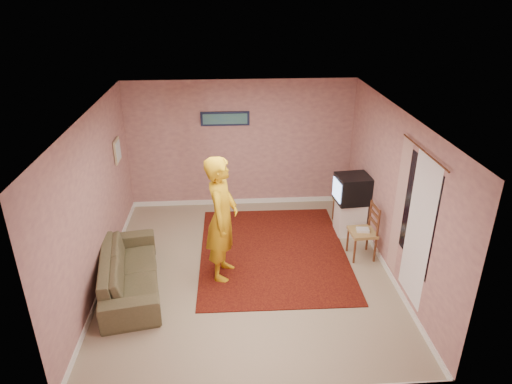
{
  "coord_description": "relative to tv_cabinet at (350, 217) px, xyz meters",
  "views": [
    {
      "loc": [
        -0.29,
        -6.17,
        4.26
      ],
      "look_at": [
        0.17,
        0.6,
        1.13
      ],
      "focal_mm": 32.0,
      "sensor_mm": 36.0,
      "label": 1
    }
  ],
  "objects": [
    {
      "name": "window",
      "position": [
        0.29,
        -2.03,
        1.13
      ],
      "size": [
        0.01,
        1.1,
        1.5
      ],
      "primitive_type": "cube",
      "color": "black",
      "rests_on": "wall_right"
    },
    {
      "name": "dvd_player",
      "position": [
        0.01,
        0.38,
        0.18
      ],
      "size": [
        0.36,
        0.28,
        0.06
      ],
      "primitive_type": "cube",
      "rotation": [
        0.0,
        0.0,
        0.11
      ],
      "color": "#B5B4B9",
      "rests_on": "chair_a"
    },
    {
      "name": "ceiling",
      "position": [
        -1.95,
        -1.13,
        2.28
      ],
      "size": [
        4.5,
        5.0,
        0.02
      ],
      "primitive_type": "cube",
      "color": "white",
      "rests_on": "wall_back"
    },
    {
      "name": "chair_b",
      "position": [
        -0.01,
        -0.82,
        0.27
      ],
      "size": [
        0.44,
        0.46,
        0.52
      ],
      "rotation": [
        0.0,
        0.0,
        -1.51
      ],
      "color": "#AB8553",
      "rests_on": "ground"
    },
    {
      "name": "area_rug",
      "position": [
        -1.48,
        -0.6,
        -0.31
      ],
      "size": [
        2.52,
        3.14,
        0.02
      ],
      "primitive_type": "cube",
      "rotation": [
        0.0,
        0.0,
        -0.01
      ],
      "color": "black",
      "rests_on": "ground"
    },
    {
      "name": "wall_right",
      "position": [
        0.3,
        -1.13,
        0.98
      ],
      "size": [
        0.02,
        5.0,
        2.6
      ],
      "primitive_type": "cube",
      "color": "tan",
      "rests_on": "ground"
    },
    {
      "name": "person",
      "position": [
        -2.34,
        -1.19,
        0.68
      ],
      "size": [
        0.62,
        0.81,
        2.0
      ],
      "primitive_type": "imported",
      "rotation": [
        0.0,
        0.0,
        1.36
      ],
      "color": "gold",
      "rests_on": "ground"
    },
    {
      "name": "sofa",
      "position": [
        -3.75,
        -1.45,
        -0.02
      ],
      "size": [
        1.15,
        2.17,
        0.6
      ],
      "primitive_type": "imported",
      "rotation": [
        0.0,
        0.0,
        1.74
      ],
      "color": "brown",
      "rests_on": "ground"
    },
    {
      "name": "baseboard_right",
      "position": [
        0.29,
        -1.13,
        -0.27
      ],
      "size": [
        0.02,
        5.0,
        0.1
      ],
      "primitive_type": "cube",
      "color": "white",
      "rests_on": "ground"
    },
    {
      "name": "picture_back",
      "position": [
        -2.25,
        1.33,
        1.53
      ],
      "size": [
        0.95,
        0.04,
        0.28
      ],
      "color": "#141A37",
      "rests_on": "wall_back"
    },
    {
      "name": "wall_left",
      "position": [
        -4.2,
        -1.13,
        0.98
      ],
      "size": [
        0.02,
        5.0,
        2.6
      ],
      "primitive_type": "cube",
      "color": "tan",
      "rests_on": "ground"
    },
    {
      "name": "crt_tv",
      "position": [
        -0.01,
        -0.0,
        0.57
      ],
      "size": [
        0.63,
        0.58,
        0.5
      ],
      "rotation": [
        0.0,
        0.0,
        0.1
      ],
      "color": "black",
      "rests_on": "tv_cabinet"
    },
    {
      "name": "blue_throw",
      "position": [
        0.01,
        0.57,
        0.43
      ],
      "size": [
        0.41,
        0.05,
        0.43
      ],
      "primitive_type": "cube",
      "color": "#92AFF0",
      "rests_on": "chair_a"
    },
    {
      "name": "game_console",
      "position": [
        -0.01,
        -0.82,
        0.19
      ],
      "size": [
        0.22,
        0.17,
        0.04
      ],
      "primitive_type": "cube",
      "rotation": [
        0.0,
        0.0,
        -0.11
      ],
      "color": "white",
      "rests_on": "chair_b"
    },
    {
      "name": "curtain_rod",
      "position": [
        0.25,
        -2.03,
        2.0
      ],
      "size": [
        0.02,
        1.4,
        0.02
      ],
      "primitive_type": "cylinder",
      "rotation": [
        1.57,
        0.0,
        0.0
      ],
      "color": "brown",
      "rests_on": "wall_right"
    },
    {
      "name": "baseboard_left",
      "position": [
        -4.19,
        -1.13,
        -0.27
      ],
      "size": [
        0.02,
        5.0,
        0.1
      ],
      "primitive_type": "cube",
      "color": "white",
      "rests_on": "ground"
    },
    {
      "name": "curtain_sheer",
      "position": [
        0.28,
        -2.18,
        0.93
      ],
      "size": [
        0.01,
        0.75,
        2.1
      ],
      "primitive_type": "cube",
      "color": "white",
      "rests_on": "wall_right"
    },
    {
      "name": "ground",
      "position": [
        -1.95,
        -1.13,
        -0.32
      ],
      "size": [
        5.0,
        5.0,
        0.0
      ],
      "primitive_type": "plane",
      "color": "tan",
      "rests_on": "ground"
    },
    {
      "name": "wall_back",
      "position": [
        -1.95,
        1.37,
        0.98
      ],
      "size": [
        4.5,
        0.02,
        2.6
      ],
      "primitive_type": "cube",
      "color": "tan",
      "rests_on": "ground"
    },
    {
      "name": "tv_cabinet",
      "position": [
        0.0,
        0.0,
        0.0
      ],
      "size": [
        0.5,
        0.46,
        0.64
      ],
      "primitive_type": "cube",
      "color": "white",
      "rests_on": "ground"
    },
    {
      "name": "baseboard_back",
      "position": [
        -1.95,
        1.36,
        -0.27
      ],
      "size": [
        4.5,
        0.02,
        0.1
      ],
      "primitive_type": "cube",
      "color": "white",
      "rests_on": "ground"
    },
    {
      "name": "wall_front",
      "position": [
        -1.95,
        -3.63,
        0.98
      ],
      "size": [
        4.5,
        0.02,
        2.6
      ],
      "primitive_type": "cube",
      "color": "tan",
      "rests_on": "ground"
    },
    {
      "name": "picture_left",
      "position": [
        -4.17,
        0.47,
        1.23
      ],
      "size": [
        0.04,
        0.38,
        0.42
      ],
      "color": "#C4B386",
      "rests_on": "wall_left"
    },
    {
      "name": "curtain_floral",
      "position": [
        0.26,
        -1.48,
        0.93
      ],
      "size": [
        0.01,
        0.35,
        2.1
      ],
      "primitive_type": "cube",
      "color": "beige",
      "rests_on": "wall_right"
    },
    {
      "name": "chair_a",
      "position": [
        0.01,
        0.38,
        0.25
      ],
      "size": [
        0.46,
        0.44,
        0.5
      ],
      "rotation": [
        0.0,
        0.0,
        0.12
      ],
      "color": "#AB8553",
      "rests_on": "ground"
    }
  ]
}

